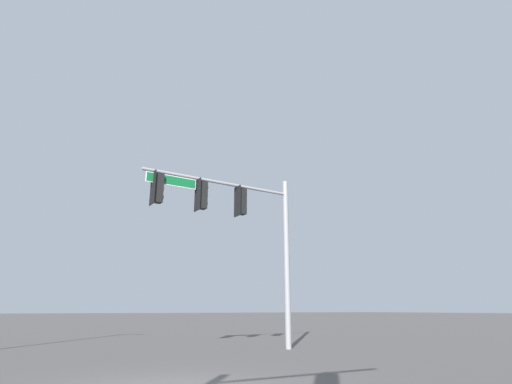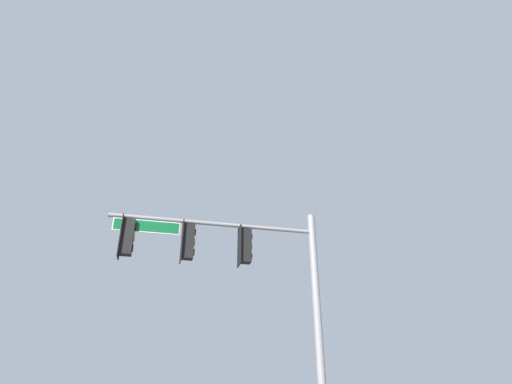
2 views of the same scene
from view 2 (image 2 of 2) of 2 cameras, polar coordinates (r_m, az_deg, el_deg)
The scene contains 1 object.
signal_pole_near at distance 12.57m, azimuth -1.96°, elevation -11.52°, with size 6.69×0.69×7.18m.
Camera 2 is at (-2.91, 5.88, 1.84)m, focal length 28.00 mm.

